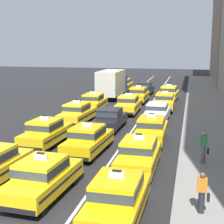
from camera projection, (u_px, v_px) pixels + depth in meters
The scene contains 22 objects.
lane_stripe_left_center at pixel (107, 115), 31.92m from camera, with size 0.14×80.00×0.01m, color silver.
lane_stripe_center_right at pixel (142, 116), 31.22m from camera, with size 0.14×80.00×0.01m, color silver.
sidewalk_curb at pixel (211, 133), 25.21m from camera, with size 4.00×90.00×0.15m, color gray.
taxi_left_second at pixel (46, 132), 22.26m from camera, with size 2.04×4.65×1.96m.
taxi_left_third at pixel (77, 113), 28.37m from camera, with size 2.07×4.65×1.96m.
taxi_left_fourth at pixel (93, 102), 33.56m from camera, with size 1.85×4.57×1.96m.
box_truck_left_fifth at pixel (112, 83), 41.34m from camera, with size 2.43×7.01×3.27m.
taxi_left_sixth at pixel (124, 84), 48.07m from camera, with size 1.85×4.57×1.96m.
taxi_center_nearest at pixel (43, 177), 14.75m from camera, with size 2.11×4.67×1.96m.
taxi_center_second at pixel (88, 139), 20.56m from camera, with size 2.08×4.66×1.96m.
sedan_center_third at pixel (110, 118), 26.40m from camera, with size 1.86×4.34×1.58m.
taxi_center_fourth at pixel (128, 104), 32.45m from camera, with size 1.83×4.56×1.96m.
taxi_center_fifth at pixel (138, 95), 38.41m from camera, with size 1.90×4.59×1.96m.
sedan_center_sixth at pixel (145, 88), 44.02m from camera, with size 1.98×4.38×1.58m.
taxi_right_nearest at pixel (117, 198), 12.76m from camera, with size 1.89×4.59×1.96m.
taxi_right_second at pixel (139, 154), 17.80m from camera, with size 1.88×4.58×1.96m.
taxi_right_third at pixel (151, 129), 22.92m from camera, with size 1.83×4.57×1.96m.
sedan_right_fourth at pixel (157, 112), 28.93m from camera, with size 1.86×4.34×1.58m.
taxi_right_fifth at pixel (165, 101), 34.00m from camera, with size 1.83×4.57×1.96m.
taxi_right_sixth at pixel (169, 93), 39.50m from camera, with size 2.08×4.66×1.96m.
pedestrian_near_crosswalk at pixel (204, 147), 18.52m from camera, with size 0.47×0.24×1.70m.
pedestrian_mid_block at pixel (202, 193), 13.05m from camera, with size 0.47×0.24×1.57m.
Camera 1 is at (5.75, -10.41, 6.34)m, focal length 56.96 mm.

